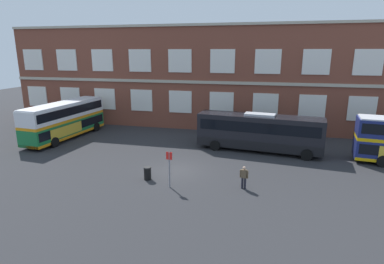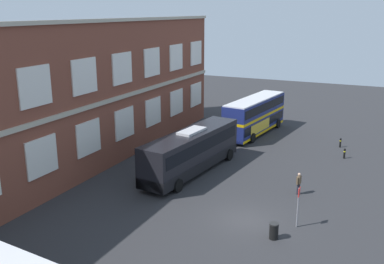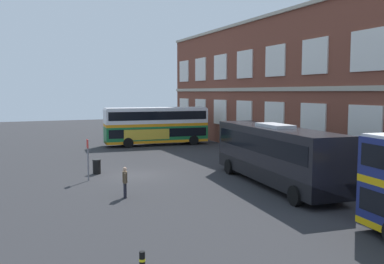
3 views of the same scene
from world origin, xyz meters
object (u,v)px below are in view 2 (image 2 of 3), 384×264
Objects in this scene: safety_bollard_west at (340,143)px; station_litter_bin at (274,231)px; touring_coach at (192,151)px; safety_bollard_east at (344,153)px; waiting_passenger at (299,183)px; double_decker_middle at (255,115)px; bus_stand_flag at (298,204)px.

station_litter_bin is at bearing 176.47° from safety_bollard_west.
safety_bollard_east is (9.42, -11.39, -1.42)m from touring_coach.
safety_bollard_west is at bearing -39.52° from touring_coach.
safety_bollard_east is at bearing -12.05° from waiting_passenger.
touring_coach is at bearing 49.17° from station_litter_bin.
safety_bollard_west is (13.53, -1.36, -0.44)m from waiting_passenger.
safety_bollard_east is (-4.58, -10.21, -1.66)m from double_decker_middle.
touring_coach reaches higher than waiting_passenger.
bus_stand_flag is at bearing -155.52° from double_decker_middle.
double_decker_middle is at bearing 65.85° from safety_bollard_east.
bus_stand_flag reaches higher than safety_bollard_east.
double_decker_middle is 16.79m from waiting_passenger.
double_decker_middle is 11.31m from safety_bollard_east.
station_litter_bin is at bearing -159.76° from double_decker_middle.
bus_stand_flag reaches higher than safety_bollard_west.
double_decker_middle is at bearing 28.74° from waiting_passenger.
waiting_passenger is at bearing 11.10° from bus_stand_flag.
safety_bollard_east is (15.37, -1.12, -1.14)m from bus_stand_flag.
station_litter_bin is (-22.04, -8.13, -1.63)m from double_decker_middle.
waiting_passenger is at bearing 174.24° from safety_bollard_west.
station_litter_bin is at bearing 155.44° from bus_stand_flag.
station_litter_bin is 17.59m from safety_bollard_east.
waiting_passenger is (-0.69, -9.23, -0.98)m from touring_coach.
double_decker_middle is 6.61× the size of waiting_passenger.
waiting_passenger is 5.41m from bus_stand_flag.
bus_stand_flag is (-19.95, -9.08, -0.51)m from double_decker_middle.
station_litter_bin reaches higher than safety_bollard_east.
safety_bollard_east is (17.46, -2.08, -0.03)m from station_litter_bin.
double_decker_middle is 9.63m from safety_bollard_west.
safety_bollard_east is at bearing -50.40° from touring_coach.
safety_bollard_west is at bearing -96.99° from double_decker_middle.
safety_bollard_west is at bearing -5.76° from waiting_passenger.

